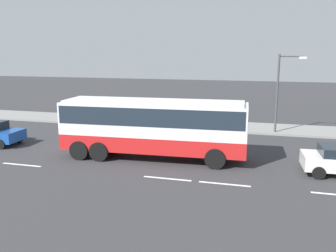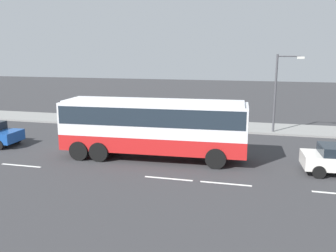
{
  "view_description": "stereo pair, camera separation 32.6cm",
  "coord_description": "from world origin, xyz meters",
  "views": [
    {
      "loc": [
        7.35,
        -19.06,
        6.04
      ],
      "look_at": [
        2.04,
        0.31,
        1.9
      ],
      "focal_mm": 38.39,
      "sensor_mm": 36.0,
      "label": 1
    },
    {
      "loc": [
        7.03,
        -19.14,
        6.04
      ],
      "look_at": [
        2.04,
        0.31,
        1.9
      ],
      "focal_mm": 38.39,
      "sensor_mm": 36.0,
      "label": 2
    }
  ],
  "objects": [
    {
      "name": "lane_centreline",
      "position": [
        -2.18,
        -3.07,
        0.0
      ],
      "size": [
        29.45,
        0.16,
        0.01
      ],
      "color": "white",
      "rests_on": "ground_plane"
    },
    {
      "name": "street_lamp",
      "position": [
        8.37,
        8.53,
        3.54
      ],
      "size": [
        1.93,
        0.24,
        5.75
      ],
      "color": "#47474C",
      "rests_on": "sidewalk_curb"
    },
    {
      "name": "coach_bus",
      "position": [
        1.23,
        0.07,
        2.09
      ],
      "size": [
        10.64,
        3.19,
        3.37
      ],
      "rotation": [
        0.0,
        0.0,
        0.05
      ],
      "color": "red",
      "rests_on": "ground_plane"
    },
    {
      "name": "ground_plane",
      "position": [
        0.0,
        0.0,
        0.0
      ],
      "size": [
        120.0,
        120.0,
        0.0
      ],
      "primitive_type": "plane",
      "color": "#333335"
    },
    {
      "name": "sidewalk_curb",
      "position": [
        0.0,
        9.89,
        0.07
      ],
      "size": [
        80.0,
        4.0,
        0.15
      ],
      "primitive_type": "cube",
      "color": "gray",
      "rests_on": "ground_plane"
    },
    {
      "name": "pedestrian_near_curb",
      "position": [
        -4.86,
        8.7,
        1.03
      ],
      "size": [
        0.32,
        0.32,
        1.54
      ],
      "rotation": [
        0.0,
        0.0,
        6.23
      ],
      "color": "brown",
      "rests_on": "sidewalk_curb"
    }
  ]
}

